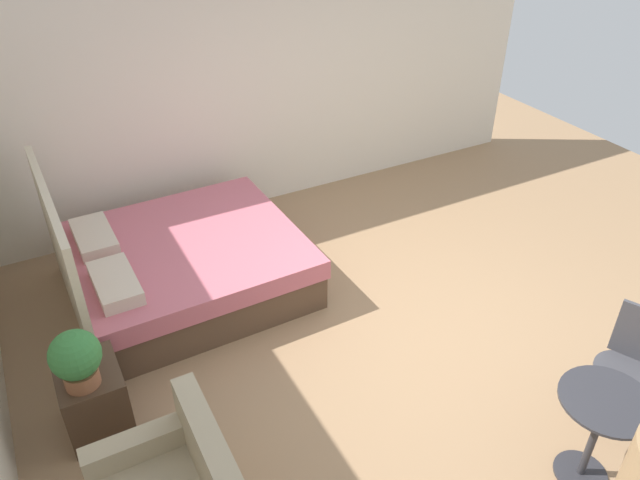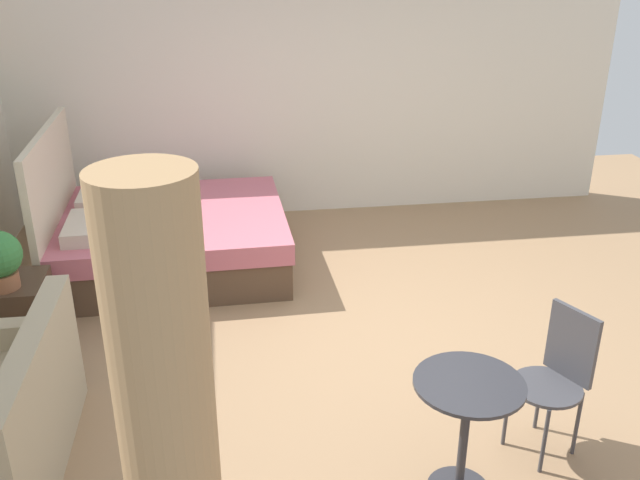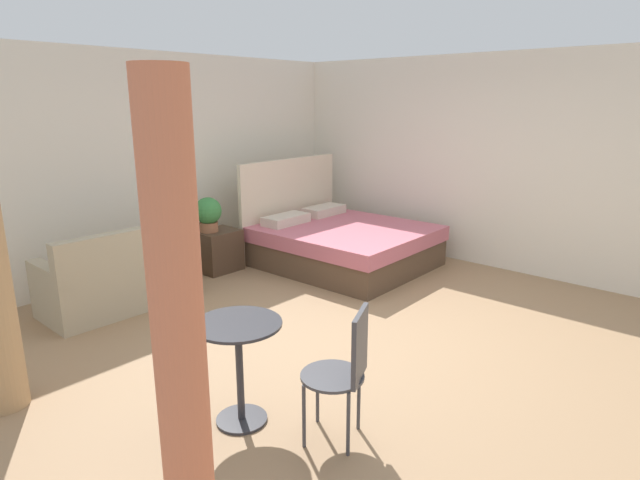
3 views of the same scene
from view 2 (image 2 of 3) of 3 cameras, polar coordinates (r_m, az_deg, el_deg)
ground_plane at (r=5.40m, az=4.31°, el=-8.28°), size 8.78×9.59×0.02m
wall_right at (r=7.58m, az=-0.15°, el=12.30°), size 0.12×6.59×2.71m
bed at (r=6.59m, az=-12.67°, el=0.35°), size 1.88×2.10×1.34m
nightstand at (r=5.67m, az=-23.60°, el=-5.54°), size 0.52×0.43×0.53m
balcony_table at (r=3.86m, az=11.95°, el=-14.16°), size 0.59×0.59×0.73m
cafe_chair_near_window at (r=4.31m, az=19.11°, el=-10.05°), size 0.54×0.54×0.91m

